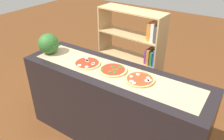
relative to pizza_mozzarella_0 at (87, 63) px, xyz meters
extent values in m
plane|color=brown|center=(0.31, 0.02, -0.94)|extent=(12.00, 12.00, 0.00)
cube|color=black|center=(0.31, 0.02, -0.47)|extent=(2.04, 0.60, 0.92)
cube|color=tan|center=(0.31, 0.02, -0.01)|extent=(1.84, 0.39, 0.00)
cylinder|color=#E5C17F|center=(0.00, 0.00, 0.00)|extent=(0.29, 0.29, 0.02)
cylinder|color=red|center=(0.00, 0.00, 0.01)|extent=(0.25, 0.25, 0.00)
cylinder|color=#EFE5CC|center=(-0.03, 0.03, 0.01)|extent=(0.04, 0.04, 0.00)
cylinder|color=#EFE5CC|center=(-0.03, -0.10, 0.01)|extent=(0.04, 0.04, 0.00)
cylinder|color=#EFE5CC|center=(-0.02, 0.02, 0.01)|extent=(0.04, 0.04, 0.00)
cylinder|color=#EFE5CC|center=(0.07, 0.02, 0.01)|extent=(0.03, 0.03, 0.00)
cylinder|color=#EFE5CC|center=(0.06, -0.08, 0.01)|extent=(0.04, 0.04, 0.00)
cylinder|color=#EFE5CC|center=(0.08, 0.00, 0.01)|extent=(0.03, 0.03, 0.00)
cylinder|color=#EFE5CC|center=(-0.07, 0.07, 0.01)|extent=(0.04, 0.04, 0.00)
cylinder|color=#DBB26B|center=(0.31, 0.04, 0.00)|extent=(0.29, 0.29, 0.02)
cylinder|color=red|center=(0.31, 0.04, 0.01)|extent=(0.25, 0.25, 0.00)
ellipsoid|color=#286B23|center=(0.33, 0.02, 0.01)|extent=(0.05, 0.04, 0.00)
ellipsoid|color=#286B23|center=(0.28, 0.07, 0.01)|extent=(0.03, 0.04, 0.00)
ellipsoid|color=#286B23|center=(0.32, -0.03, 0.01)|extent=(0.04, 0.05, 0.00)
ellipsoid|color=#286B23|center=(0.23, -0.05, 0.01)|extent=(0.05, 0.05, 0.00)
ellipsoid|color=#286B23|center=(0.37, 0.11, 0.01)|extent=(0.03, 0.04, 0.00)
ellipsoid|color=#286B23|center=(0.35, 0.05, 0.01)|extent=(0.04, 0.05, 0.00)
ellipsoid|color=#286B23|center=(0.36, 0.05, 0.01)|extent=(0.04, 0.05, 0.00)
ellipsoid|color=#286B23|center=(0.35, 0.11, 0.01)|extent=(0.05, 0.05, 0.00)
ellipsoid|color=#286B23|center=(0.32, -0.03, 0.01)|extent=(0.04, 0.03, 0.00)
ellipsoid|color=#286B23|center=(0.30, 0.07, 0.01)|extent=(0.04, 0.04, 0.00)
ellipsoid|color=#286B23|center=(0.37, -0.02, 0.01)|extent=(0.04, 0.05, 0.00)
cylinder|color=tan|center=(0.62, 0.03, 0.00)|extent=(0.29, 0.29, 0.02)
cylinder|color=red|center=(0.62, 0.03, 0.01)|extent=(0.25, 0.25, 0.00)
cylinder|color=#EFE5CC|center=(0.62, -0.08, 0.01)|extent=(0.03, 0.03, 0.00)
cylinder|color=#EFE5CC|center=(0.70, 0.03, 0.01)|extent=(0.04, 0.04, 0.00)
cylinder|color=#EFE5CC|center=(0.57, 0.08, 0.01)|extent=(0.04, 0.04, 0.00)
cylinder|color=#EFE5CC|center=(0.58, -0.06, 0.01)|extent=(0.04, 0.04, 0.00)
cylinder|color=#EFE5CC|center=(0.71, 0.05, 0.01)|extent=(0.05, 0.05, 0.00)
cylinder|color=#EFE5CC|center=(0.54, 0.01, 0.01)|extent=(0.03, 0.03, 0.00)
cylinder|color=#EFE5CC|center=(0.69, 0.08, 0.01)|extent=(0.03, 0.03, 0.00)
sphere|color=#2D6628|center=(-0.55, -0.02, 0.11)|extent=(0.24, 0.24, 0.24)
cube|color=tan|center=(0.49, 0.87, -0.27)|extent=(0.04, 0.30, 1.32)
cube|color=tan|center=(-0.41, 0.92, -0.27)|extent=(0.04, 0.30, 1.32)
cube|color=tan|center=(0.04, 0.89, -0.93)|extent=(0.90, 0.35, 0.02)
cube|color=#753384|center=(0.45, 0.87, -0.83)|extent=(0.05, 0.20, 0.17)
cube|color=gold|center=(0.40, 0.87, -0.80)|extent=(0.06, 0.23, 0.24)
cube|color=#234799|center=(0.35, 0.87, -0.83)|extent=(0.05, 0.19, 0.17)
cube|color=#234799|center=(0.30, 0.88, -0.82)|extent=(0.05, 0.22, 0.19)
cube|color=tan|center=(0.04, 0.89, -0.60)|extent=(0.90, 0.35, 0.02)
cube|color=gold|center=(0.45, 0.87, -0.50)|extent=(0.05, 0.19, 0.18)
cube|color=#234799|center=(0.40, 0.87, -0.51)|extent=(0.05, 0.23, 0.16)
cube|color=#2D753D|center=(0.35, 0.87, -0.49)|extent=(0.05, 0.21, 0.21)
cube|color=#753384|center=(0.31, 0.88, -0.48)|extent=(0.05, 0.17, 0.23)
cube|color=tan|center=(0.04, 0.89, -0.27)|extent=(0.90, 0.35, 0.02)
cube|color=#234799|center=(0.45, 0.87, -0.15)|extent=(0.04, 0.22, 0.24)
cube|color=#2D753D|center=(0.41, 0.87, -0.17)|extent=(0.05, 0.23, 0.19)
cube|color=orange|center=(0.37, 0.87, -0.16)|extent=(0.05, 0.24, 0.21)
cube|color=#753384|center=(0.33, 0.88, -0.17)|extent=(0.05, 0.20, 0.19)
cube|color=tan|center=(0.04, 0.89, 0.05)|extent=(0.90, 0.35, 0.02)
cube|color=#47423D|center=(0.44, 0.87, 0.17)|extent=(0.06, 0.23, 0.21)
cube|color=silver|center=(0.39, 0.87, 0.18)|extent=(0.06, 0.21, 0.24)
cube|color=orange|center=(0.34, 0.88, 0.18)|extent=(0.05, 0.19, 0.23)
cube|color=tan|center=(0.04, 0.89, 0.38)|extent=(0.90, 0.35, 0.02)
camera|label=1|loc=(1.40, -1.62, 1.14)|focal=35.82mm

